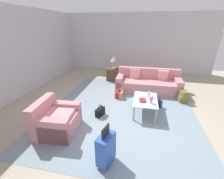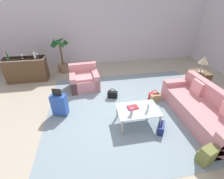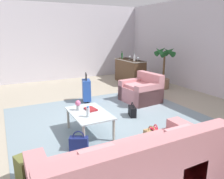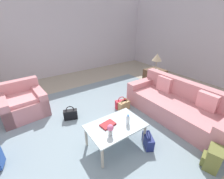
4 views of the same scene
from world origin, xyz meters
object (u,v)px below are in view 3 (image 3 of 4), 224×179
at_px(armchair, 142,91).
at_px(coffee_table, 89,115).
at_px(suitcase_blue, 86,90).
at_px(wine_bottle_clear, 134,58).
at_px(water_bottle, 88,112).
at_px(handbag_red, 155,136).
at_px(wine_glass_right_of_centre, 138,58).
at_px(coffee_table_book, 91,109).
at_px(handbag_black, 132,111).
at_px(bar_console, 130,71).
at_px(handbag_navy, 79,143).
at_px(couch, 135,172).
at_px(handbag_tan, 152,138).
at_px(flower_vase, 78,104).
at_px(backpack_olive, 27,171).
at_px(wine_glass_leftmost, 122,56).
at_px(wine_glass_left_of_centre, 130,57).
at_px(potted_palm, 164,68).
at_px(wine_bottle_green, 122,56).

xyz_separation_m(armchair, coffee_table, (1.31, -2.17, 0.11)).
bearing_deg(suitcase_blue, wine_bottle_clear, 114.40).
distance_m(water_bottle, handbag_red, 1.32).
xyz_separation_m(water_bottle, wine_glass_right_of_centre, (-3.18, 3.21, 0.48)).
bearing_deg(wine_glass_right_of_centre, coffee_table_book, -46.66).
bearing_deg(handbag_black, wine_glass_right_of_centre, 144.26).
distance_m(bar_console, handbag_navy, 5.30).
height_order(couch, wine_bottle_clear, wine_bottle_clear).
bearing_deg(wine_glass_right_of_centre, handbag_tan, -30.28).
height_order(flower_vase, handbag_tan, flower_vase).
bearing_deg(water_bottle, backpack_olive, -56.19).
bearing_deg(wine_glass_leftmost, wine_glass_left_of_centre, 2.46).
bearing_deg(armchair, wine_glass_leftmost, 161.85).
xyz_separation_m(wine_glass_left_of_centre, handbag_navy, (3.98, -3.47, -0.90)).
bearing_deg(handbag_red, wine_glass_left_of_centre, 154.04).
bearing_deg(handbag_black, backpack_olive, -60.98).
height_order(couch, wine_glass_right_of_centre, wine_glass_right_of_centre).
relative_size(wine_glass_left_of_centre, potted_palm, 0.10).
xyz_separation_m(couch, water_bottle, (-1.60, 0.00, 0.26)).
bearing_deg(handbag_red, wine_bottle_clear, 152.44).
bearing_deg(handbag_red, backpack_olive, -86.95).
bearing_deg(coffee_table_book, coffee_table, -41.70).
relative_size(wine_glass_right_of_centre, suitcase_blue, 0.18).
xyz_separation_m(wine_glass_leftmost, potted_palm, (1.82, 0.64, -0.28)).
xyz_separation_m(wine_glass_right_of_centre, wine_bottle_green, (-0.97, -0.12, 0.01)).
bearing_deg(wine_bottle_green, wine_glass_right_of_centre, 6.85).
xyz_separation_m(wine_glass_leftmost, wine_glass_left_of_centre, (0.52, 0.02, 0.00)).
xyz_separation_m(water_bottle, coffee_table_book, (-0.32, 0.18, -0.08)).
distance_m(coffee_table_book, bar_console, 4.53).
height_order(wine_glass_leftmost, potted_palm, potted_palm).
bearing_deg(handbag_tan, wine_bottle_green, 156.12).
bearing_deg(wine_glass_leftmost, handbag_black, -26.41).
distance_m(handbag_tan, potted_palm, 4.25).
height_order(wine_glass_leftmost, handbag_tan, wine_glass_leftmost).
distance_m(couch, handbag_red, 1.41).
xyz_separation_m(couch, handbag_black, (-2.22, 1.37, -0.17)).
xyz_separation_m(handbag_red, backpack_olive, (0.12, -2.24, 0.06)).
height_order(handbag_tan, handbag_navy, same).
height_order(coffee_table, suitcase_blue, suitcase_blue).
height_order(flower_vase, wine_glass_leftmost, wine_glass_leftmost).
relative_size(water_bottle, potted_palm, 0.13).
xyz_separation_m(couch, handbag_tan, (-0.91, 0.95, -0.17)).
xyz_separation_m(water_bottle, handbag_navy, (0.28, -0.29, -0.43)).
distance_m(flower_vase, wine_glass_leftmost, 4.99).
bearing_deg(wine_glass_left_of_centre, wine_glass_right_of_centre, 3.29).
relative_size(handbag_navy, handbag_red, 1.00).
bearing_deg(coffee_table, flower_vase, -145.71).
distance_m(coffee_table, suitcase_blue, 2.12).
distance_m(couch, flower_vase, 2.04).
bearing_deg(backpack_olive, wine_bottle_clear, 133.30).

